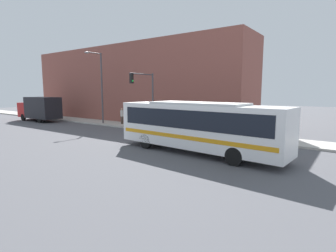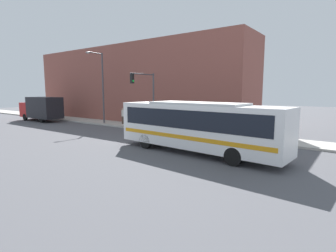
{
  "view_description": "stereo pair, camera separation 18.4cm",
  "coord_description": "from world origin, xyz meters",
  "px_view_note": "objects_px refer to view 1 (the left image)",
  "views": [
    {
      "loc": [
        -15.09,
        -7.33,
        3.93
      ],
      "look_at": [
        0.21,
        3.69,
        1.39
      ],
      "focal_mm": 28.0,
      "sensor_mm": 36.0,
      "label": 1
    },
    {
      "loc": [
        -14.98,
        -7.48,
        3.93
      ],
      "look_at": [
        0.21,
        3.69,
        1.39
      ],
      "focal_mm": 28.0,
      "sensor_mm": 36.0,
      "label": 2
    }
  ],
  "objects_px": {
    "fire_hydrant": "(197,129)",
    "pedestrian_near_corner": "(122,116)",
    "delivery_truck": "(40,108)",
    "traffic_light_pole": "(146,91)",
    "parking_meter": "(148,119)",
    "street_lamp": "(100,83)",
    "city_bus": "(197,124)"
  },
  "relations": [
    {
      "from": "fire_hydrant",
      "to": "pedestrian_near_corner",
      "type": "height_order",
      "value": "pedestrian_near_corner"
    },
    {
      "from": "delivery_truck",
      "to": "traffic_light_pole",
      "type": "xyz_separation_m",
      "value": [
        1.42,
        -16.86,
        2.21
      ]
    },
    {
      "from": "parking_meter",
      "to": "street_lamp",
      "type": "distance_m",
      "value": 8.07
    },
    {
      "from": "city_bus",
      "to": "fire_hydrant",
      "type": "relative_size",
      "value": 14.95
    },
    {
      "from": "city_bus",
      "to": "street_lamp",
      "type": "relative_size",
      "value": 1.41
    },
    {
      "from": "street_lamp",
      "to": "pedestrian_near_corner",
      "type": "distance_m",
      "value": 4.6
    },
    {
      "from": "delivery_truck",
      "to": "street_lamp",
      "type": "height_order",
      "value": "street_lamp"
    },
    {
      "from": "delivery_truck",
      "to": "street_lamp",
      "type": "relative_size",
      "value": 0.87
    },
    {
      "from": "parking_meter",
      "to": "street_lamp",
      "type": "relative_size",
      "value": 0.17
    },
    {
      "from": "delivery_truck",
      "to": "pedestrian_near_corner",
      "type": "height_order",
      "value": "delivery_truck"
    },
    {
      "from": "parking_meter",
      "to": "city_bus",
      "type": "bearing_deg",
      "value": -123.06
    },
    {
      "from": "delivery_truck",
      "to": "pedestrian_near_corner",
      "type": "distance_m",
      "value": 12.11
    },
    {
      "from": "parking_meter",
      "to": "pedestrian_near_corner",
      "type": "relative_size",
      "value": 0.75
    },
    {
      "from": "street_lamp",
      "to": "traffic_light_pole",
      "type": "bearing_deg",
      "value": -96.94
    },
    {
      "from": "traffic_light_pole",
      "to": "parking_meter",
      "type": "xyz_separation_m",
      "value": [
        0.95,
        0.56,
        -2.83
      ]
    },
    {
      "from": "delivery_truck",
      "to": "fire_hydrant",
      "type": "bearing_deg",
      "value": -83.84
    },
    {
      "from": "fire_hydrant",
      "to": "street_lamp",
      "type": "xyz_separation_m",
      "value": [
        -0.01,
        12.81,
        4.32
      ]
    },
    {
      "from": "delivery_truck",
      "to": "fire_hydrant",
      "type": "xyz_separation_m",
      "value": [
        2.37,
        -21.98,
        -1.16
      ]
    },
    {
      "from": "traffic_light_pole",
      "to": "parking_meter",
      "type": "distance_m",
      "value": 3.04
    },
    {
      "from": "city_bus",
      "to": "pedestrian_near_corner",
      "type": "relative_size",
      "value": 6.26
    },
    {
      "from": "city_bus",
      "to": "street_lamp",
      "type": "xyz_separation_m",
      "value": [
        5.87,
        16.17,
        3.0
      ]
    },
    {
      "from": "delivery_truck",
      "to": "parking_meter",
      "type": "xyz_separation_m",
      "value": [
        2.37,
        -16.3,
        -0.62
      ]
    },
    {
      "from": "parking_meter",
      "to": "pedestrian_near_corner",
      "type": "bearing_deg",
      "value": 78.38
    },
    {
      "from": "fire_hydrant",
      "to": "traffic_light_pole",
      "type": "height_order",
      "value": "traffic_light_pole"
    },
    {
      "from": "city_bus",
      "to": "street_lamp",
      "type": "distance_m",
      "value": 17.46
    },
    {
      "from": "delivery_truck",
      "to": "fire_hydrant",
      "type": "height_order",
      "value": "delivery_truck"
    },
    {
      "from": "fire_hydrant",
      "to": "street_lamp",
      "type": "bearing_deg",
      "value": 90.06
    },
    {
      "from": "city_bus",
      "to": "pedestrian_near_corner",
      "type": "height_order",
      "value": "city_bus"
    },
    {
      "from": "traffic_light_pole",
      "to": "pedestrian_near_corner",
      "type": "bearing_deg",
      "value": 69.94
    },
    {
      "from": "pedestrian_near_corner",
      "to": "traffic_light_pole",
      "type": "bearing_deg",
      "value": -110.06
    },
    {
      "from": "parking_meter",
      "to": "street_lamp",
      "type": "height_order",
      "value": "street_lamp"
    },
    {
      "from": "traffic_light_pole",
      "to": "street_lamp",
      "type": "distance_m",
      "value": 7.8
    }
  ]
}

